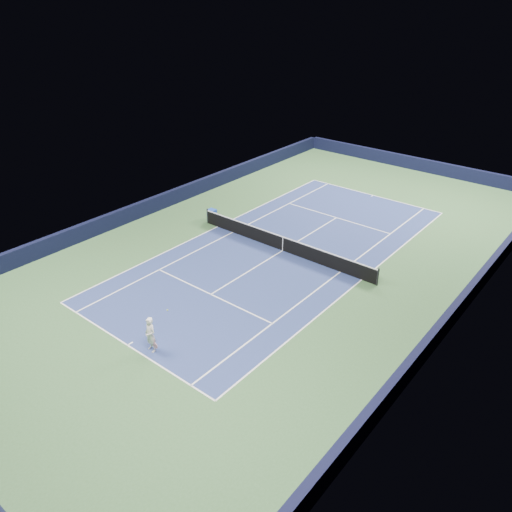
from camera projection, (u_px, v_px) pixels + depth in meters
The scene contains 19 objects.
ground at pixel (283, 251), 30.81m from camera, with size 40.00×40.00×0.00m, color #335830.
wall_far at pixel (416, 164), 44.04m from camera, with size 22.00×0.35×1.10m, color black.
wall_right at pixel (460, 306), 24.54m from camera, with size 0.35×40.00×1.10m, color black.
wall_left at pixel (164, 200), 36.55m from camera, with size 0.35×40.00×1.10m, color black.
court_surface at pixel (283, 251), 30.81m from camera, with size 10.97×23.77×0.01m, color navy.
baseline_far at pixel (373, 195), 38.89m from camera, with size 10.97×0.08×0.00m, color white.
baseline_near at pixel (128, 345), 22.71m from camera, with size 10.97×0.08×0.00m, color white.
sideline_doubles_right at pixel (362, 280), 27.76m from camera, with size 0.08×23.77×0.00m, color white.
sideline_doubles_left at pixel (218, 227), 33.85m from camera, with size 0.08×23.77×0.00m, color white.
sideline_singles_right at pixel (340, 272), 28.52m from camera, with size 0.08×23.77×0.00m, color white.
sideline_singles_left at pixel (233, 232), 33.09m from camera, with size 0.08×23.77×0.00m, color white.
service_line_far at pixel (337, 218), 35.16m from camera, with size 8.23×0.08×0.00m, color white.
service_line_near at pixel (211, 294), 26.45m from camera, with size 8.23×0.08×0.00m, color white.
center_service_line at pixel (283, 251), 30.80m from camera, with size 0.08×12.80×0.00m, color white.
center_mark_far at pixel (372, 196), 38.79m from camera, with size 0.08×0.30×0.00m, color white.
center_mark_near at pixel (130, 344), 22.81m from camera, with size 0.08×0.30×0.00m, color white.
tennis_net at pixel (283, 243), 30.57m from camera, with size 12.90×0.10×1.07m.
sponsor_cube at pixel (212, 215), 34.44m from camera, with size 0.58×0.52×0.88m.
tennis_player at pixel (150, 335), 21.99m from camera, with size 0.81×1.27×1.73m.
Camera 1 is at (15.92, -22.13, 14.45)m, focal length 35.00 mm.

